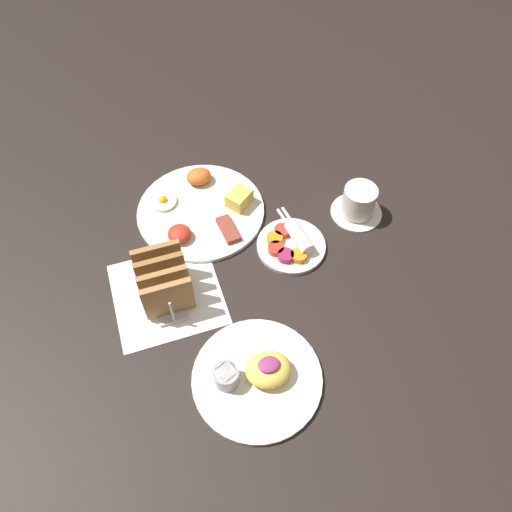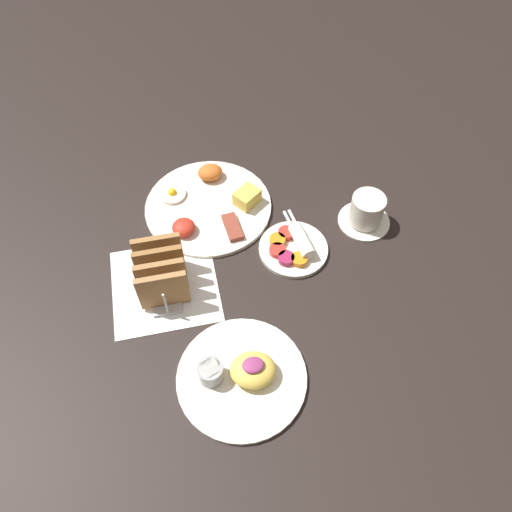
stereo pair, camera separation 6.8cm
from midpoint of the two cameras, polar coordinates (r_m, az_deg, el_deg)
The scene contains 7 objects.
ground_plane at distance 1.07m, azimuth -3.38°, elevation -2.87°, with size 3.00×3.00×0.00m, color black.
napkin_flat at distance 1.07m, azimuth -11.92°, elevation -4.32°, with size 0.22×0.22×0.00m.
plate_breakfast at distance 1.19m, azimuth -7.89°, elevation 5.32°, with size 0.30×0.30×0.05m.
plate_condiments at distance 1.11m, azimuth 2.29°, elevation 1.33°, with size 0.15×0.17×0.04m.
plate_foreground at distance 0.95m, azimuth -2.01°, elevation -13.61°, with size 0.24×0.24×0.06m.
toast_rack at distance 1.03m, azimuth -12.39°, elevation -2.86°, with size 0.10×0.15×0.10m.
coffee_cup at distance 1.17m, azimuth 10.01°, elevation 5.95°, with size 0.12×0.12×0.08m.
Camera 1 is at (-0.16, -0.56, 0.90)m, focal length 35.00 mm.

